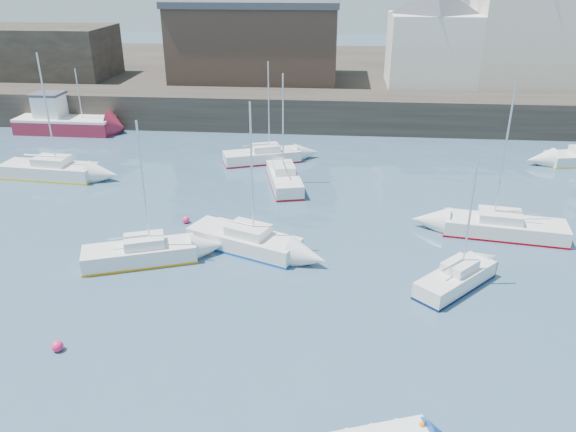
# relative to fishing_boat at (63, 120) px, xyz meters

# --- Properties ---
(water) EXTENTS (220.00, 220.00, 0.00)m
(water) POSITION_rel_fishing_boat_xyz_m (21.56, -31.50, -1.07)
(water) COLOR #2D4760
(water) RESTS_ON ground
(quay_wall) EXTENTS (90.00, 5.00, 3.00)m
(quay_wall) POSITION_rel_fishing_boat_xyz_m (21.56, 3.50, 0.43)
(quay_wall) COLOR #28231E
(quay_wall) RESTS_ON ground
(land_strip) EXTENTS (90.00, 32.00, 2.80)m
(land_strip) POSITION_rel_fishing_boat_xyz_m (21.56, 21.50, 0.33)
(land_strip) COLOR #28231E
(land_strip) RESTS_ON ground
(bldg_east_a) EXTENTS (13.36, 13.36, 11.80)m
(bldg_east_a) POSITION_rel_fishing_boat_xyz_m (41.56, 10.50, 7.74)
(bldg_east_a) COLOR beige
(bldg_east_a) RESTS_ON land_strip
(bldg_east_d) EXTENTS (11.14, 11.14, 8.95)m
(bldg_east_d) POSITION_rel_fishing_boat_xyz_m (32.56, 10.00, 6.30)
(bldg_east_d) COLOR white
(bldg_east_d) RESTS_ON land_strip
(warehouse) EXTENTS (16.40, 10.40, 7.60)m
(warehouse) POSITION_rel_fishing_boat_xyz_m (15.56, 11.50, 5.55)
(warehouse) COLOR #3D2D26
(warehouse) RESTS_ON land_strip
(bldg_west) EXTENTS (14.00, 8.00, 5.00)m
(bldg_west) POSITION_rel_fishing_boat_xyz_m (-6.44, 10.50, 4.23)
(bldg_west) COLOR #353028
(bldg_west) RESTS_ON land_strip
(fishing_boat) EXTENTS (8.38, 3.24, 5.52)m
(fishing_boat) POSITION_rel_fishing_boat_xyz_m (0.00, 0.00, 0.00)
(fishing_boat) COLOR maroon
(fishing_boat) RESTS_ON ground
(sailboat_a) EXTENTS (5.77, 3.52, 7.16)m
(sailboat_a) POSITION_rel_fishing_boat_xyz_m (14.50, -22.40, -0.56)
(sailboat_a) COLOR white
(sailboat_a) RESTS_ON ground
(sailboat_b) EXTENTS (6.31, 4.14, 7.77)m
(sailboat_b) POSITION_rel_fishing_boat_xyz_m (19.40, -20.53, -0.56)
(sailboat_b) COLOR white
(sailboat_b) RESTS_ON ground
(sailboat_c) EXTENTS (4.21, 4.33, 6.03)m
(sailboat_c) POSITION_rel_fishing_boat_xyz_m (29.61, -23.42, -0.61)
(sailboat_c) COLOR white
(sailboat_c) RESTS_ON ground
(sailboat_d) EXTENTS (6.68, 3.01, 8.22)m
(sailboat_d) POSITION_rel_fishing_boat_xyz_m (33.19, -17.67, -0.57)
(sailboat_d) COLOR white
(sailboat_d) RESTS_ON ground
(sailboat_e) EXTENTS (6.70, 2.63, 8.43)m
(sailboat_e) POSITION_rel_fishing_boat_xyz_m (4.28, -11.20, -0.52)
(sailboat_e) COLOR white
(sailboat_e) RESTS_ON ground
(sailboat_f) EXTENTS (3.06, 5.88, 7.31)m
(sailboat_f) POSITION_rel_fishing_boat_xyz_m (20.57, -11.25, -0.55)
(sailboat_f) COLOR white
(sailboat_f) RESTS_ON ground
(sailboat_h) EXTENTS (5.98, 3.67, 7.33)m
(sailboat_h) POSITION_rel_fishing_boat_xyz_m (18.48, -6.55, -0.59)
(sailboat_h) COLOR white
(sailboat_h) RESTS_ON ground
(buoy_near) EXTENTS (0.44, 0.44, 0.44)m
(buoy_near) POSITION_rel_fishing_boat_xyz_m (13.60, -29.50, -1.07)
(buoy_near) COLOR #FE245A
(buoy_near) RESTS_ON ground
(buoy_mid) EXTENTS (0.44, 0.44, 0.44)m
(buoy_mid) POSITION_rel_fishing_boat_xyz_m (30.28, -21.42, -1.07)
(buoy_mid) COLOR #FE245A
(buoy_mid) RESTS_ON ground
(buoy_far) EXTENTS (0.42, 0.42, 0.42)m
(buoy_far) POSITION_rel_fishing_boat_xyz_m (15.54, -17.66, -1.07)
(buoy_far) COLOR #FE245A
(buoy_far) RESTS_ON ground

